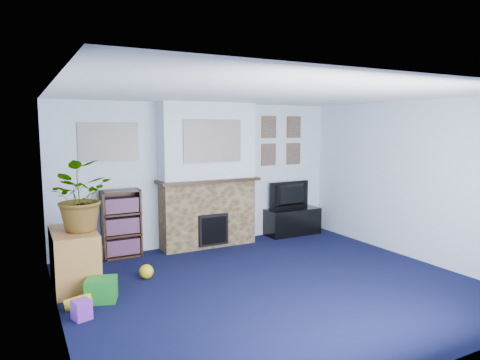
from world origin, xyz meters
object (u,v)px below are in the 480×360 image
sideboard (74,259)px  tv_stand (292,222)px  bookshelf (121,225)px  television (292,195)px

sideboard → tv_stand: bearing=13.0°
tv_stand → bookshelf: (-3.14, 0.08, 0.28)m
television → sideboard: television is taller
tv_stand → bookshelf: bearing=178.6°
bookshelf → sideboard: bearing=-129.2°
sideboard → television: bearing=13.3°
television → bookshelf: bookshelf is taller
tv_stand → television: size_ratio=1.19×
sideboard → bookshelf: bearing=50.8°
tv_stand → sideboard: bearing=-167.0°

